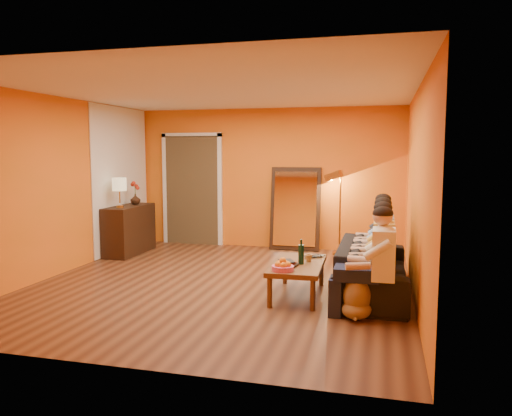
% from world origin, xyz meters
% --- Properties ---
extents(room_shell, '(5.00, 5.50, 2.60)m').
position_xyz_m(room_shell, '(0.00, 0.37, 1.30)').
color(room_shell, brown).
rests_on(room_shell, ground).
extents(white_accent, '(0.02, 1.90, 2.58)m').
position_xyz_m(white_accent, '(-2.48, 1.75, 1.30)').
color(white_accent, white).
rests_on(white_accent, wall_left).
extents(doorway_recess, '(1.06, 0.30, 2.10)m').
position_xyz_m(doorway_recess, '(-1.50, 2.83, 1.05)').
color(doorway_recess, '#3F2D19').
rests_on(doorway_recess, floor).
extents(door_jamb_left, '(0.08, 0.06, 2.20)m').
position_xyz_m(door_jamb_left, '(-2.07, 2.71, 1.05)').
color(door_jamb_left, white).
rests_on(door_jamb_left, wall_back).
extents(door_jamb_right, '(0.08, 0.06, 2.20)m').
position_xyz_m(door_jamb_right, '(-0.93, 2.71, 1.05)').
color(door_jamb_right, white).
rests_on(door_jamb_right, wall_back).
extents(door_header, '(1.22, 0.06, 0.08)m').
position_xyz_m(door_header, '(-1.50, 2.71, 2.12)').
color(door_header, white).
rests_on(door_header, wall_back).
extents(mirror_frame, '(0.92, 0.27, 1.51)m').
position_xyz_m(mirror_frame, '(0.55, 2.63, 0.76)').
color(mirror_frame, black).
rests_on(mirror_frame, floor).
extents(mirror_glass, '(0.78, 0.21, 1.35)m').
position_xyz_m(mirror_glass, '(0.55, 2.59, 0.76)').
color(mirror_glass, white).
rests_on(mirror_glass, mirror_frame).
extents(sideboard, '(0.44, 1.18, 0.85)m').
position_xyz_m(sideboard, '(-2.24, 1.55, 0.42)').
color(sideboard, black).
rests_on(sideboard, floor).
extents(table_lamp, '(0.24, 0.24, 0.51)m').
position_xyz_m(table_lamp, '(-2.24, 1.25, 1.10)').
color(table_lamp, beige).
rests_on(table_lamp, sideboard).
extents(sofa, '(2.17, 0.85, 0.64)m').
position_xyz_m(sofa, '(2.00, 0.08, 0.32)').
color(sofa, black).
rests_on(sofa, floor).
extents(coffee_table, '(0.66, 1.24, 0.42)m').
position_xyz_m(coffee_table, '(1.10, -0.31, 0.21)').
color(coffee_table, brown).
rests_on(coffee_table, floor).
extents(floor_lamp, '(0.35, 0.31, 1.44)m').
position_xyz_m(floor_lamp, '(1.39, 2.35, 0.72)').
color(floor_lamp, '#B78235').
rests_on(floor_lamp, floor).
extents(dog, '(0.47, 0.58, 0.59)m').
position_xyz_m(dog, '(1.86, -0.97, 0.30)').
color(dog, olive).
rests_on(dog, floor).
extents(person_far_left, '(0.70, 0.44, 1.22)m').
position_xyz_m(person_far_left, '(2.13, -0.92, 0.61)').
color(person_far_left, white).
rests_on(person_far_left, sofa).
extents(person_mid_left, '(0.70, 0.44, 1.22)m').
position_xyz_m(person_mid_left, '(2.13, -0.37, 0.61)').
color(person_mid_left, gold).
rests_on(person_mid_left, sofa).
extents(person_mid_right, '(0.70, 0.44, 1.22)m').
position_xyz_m(person_mid_right, '(2.13, 0.18, 0.61)').
color(person_mid_right, '#93B4E4').
rests_on(person_mid_right, sofa).
extents(person_far_right, '(0.70, 0.44, 1.22)m').
position_xyz_m(person_far_right, '(2.13, 0.73, 0.61)').
color(person_far_right, '#2D2D32').
rests_on(person_far_right, sofa).
extents(fruit_bowl, '(0.26, 0.26, 0.16)m').
position_xyz_m(fruit_bowl, '(1.00, -0.76, 0.50)').
color(fruit_bowl, '#EE5487').
rests_on(fruit_bowl, coffee_table).
extents(wine_bottle, '(0.07, 0.07, 0.31)m').
position_xyz_m(wine_bottle, '(1.15, -0.36, 0.58)').
color(wine_bottle, black).
rests_on(wine_bottle, coffee_table).
extents(tumbler, '(0.11, 0.11, 0.09)m').
position_xyz_m(tumbler, '(1.22, -0.19, 0.46)').
color(tumbler, '#B27F3F').
rests_on(tumbler, coffee_table).
extents(laptop, '(0.35, 0.34, 0.02)m').
position_xyz_m(laptop, '(1.28, 0.04, 0.43)').
color(laptop, black).
rests_on(laptop, coffee_table).
extents(book_lower, '(0.24, 0.30, 0.03)m').
position_xyz_m(book_lower, '(0.92, -0.51, 0.43)').
color(book_lower, black).
rests_on(book_lower, coffee_table).
extents(book_mid, '(0.21, 0.25, 0.02)m').
position_xyz_m(book_mid, '(0.93, -0.50, 0.45)').
color(book_mid, '#B52714').
rests_on(book_mid, book_lower).
extents(book_upper, '(0.24, 0.27, 0.02)m').
position_xyz_m(book_upper, '(0.92, -0.52, 0.47)').
color(book_upper, black).
rests_on(book_upper, book_mid).
extents(vase, '(0.18, 0.18, 0.19)m').
position_xyz_m(vase, '(-2.24, 1.80, 0.94)').
color(vase, black).
rests_on(vase, sideboard).
extents(flowers, '(0.17, 0.17, 0.42)m').
position_xyz_m(flowers, '(-2.24, 1.80, 1.18)').
color(flowers, '#B52714').
rests_on(flowers, vase).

